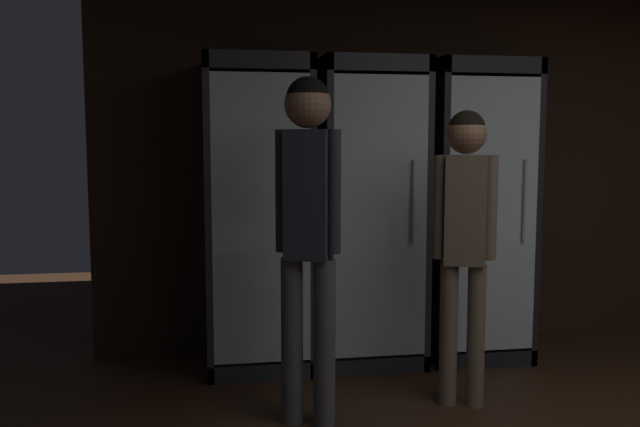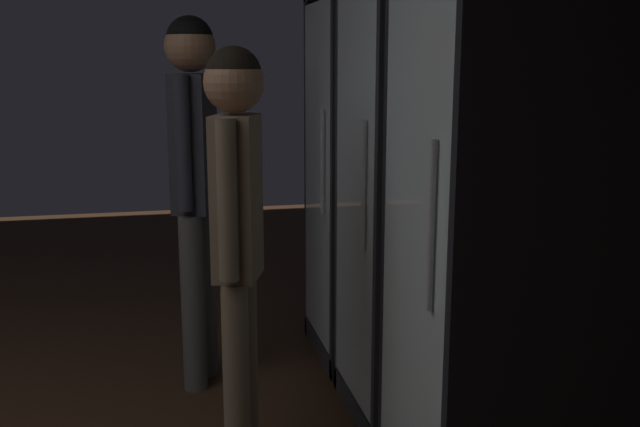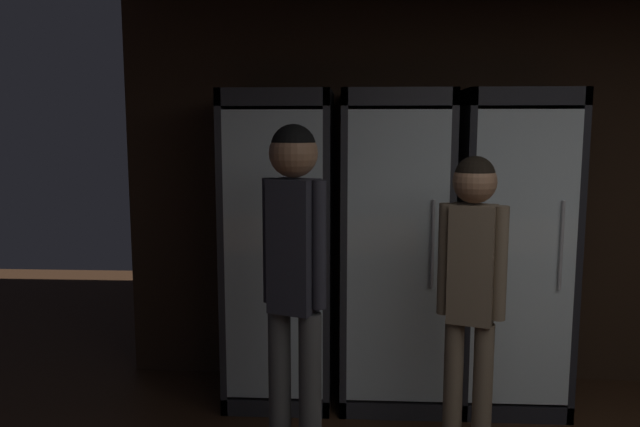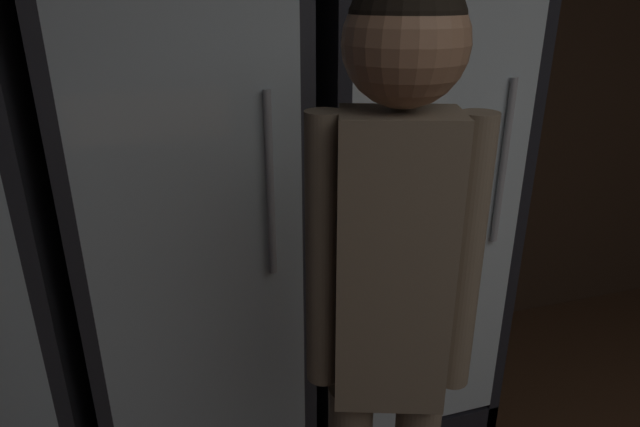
{
  "view_description": "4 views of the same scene",
  "coord_description": "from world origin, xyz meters",
  "px_view_note": "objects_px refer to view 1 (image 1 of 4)",
  "views": [
    {
      "loc": [
        -2.21,
        -1.42,
        1.39
      ],
      "look_at": [
        -1.6,
        2.24,
        1.0
      ],
      "focal_mm": 36.89,
      "sensor_mm": 36.0,
      "label": 1
    },
    {
      "loc": [
        1.56,
        1.57,
        1.51
      ],
      "look_at": [
        -1.67,
        2.29,
        0.82
      ],
      "focal_mm": 40.57,
      "sensor_mm": 36.0,
      "label": 2
    },
    {
      "loc": [
        -1.47,
        -1.11,
        1.7
      ],
      "look_at": [
        -1.68,
        2.63,
        1.18
      ],
      "focal_mm": 34.82,
      "sensor_mm": 36.0,
      "label": 3
    },
    {
      "loc": [
        -1.3,
        1.0,
        1.52
      ],
      "look_at": [
        -0.83,
        2.52,
        0.88
      ],
      "focal_mm": 30.54,
      "sensor_mm": 36.0,
      "label": 4
    }
  ],
  "objects_px": {
    "shopper_near": "(465,220)",
    "shopper_far": "(308,211)",
    "cooler_far_left": "(257,217)",
    "cooler_center": "(470,214)",
    "cooler_left": "(366,215)"
  },
  "relations": [
    {
      "from": "cooler_far_left",
      "to": "cooler_center",
      "type": "xyz_separation_m",
      "value": [
        1.41,
        0.0,
        -0.0
      ]
    },
    {
      "from": "shopper_near",
      "to": "shopper_far",
      "type": "distance_m",
      "value": 0.85
    },
    {
      "from": "cooler_far_left",
      "to": "cooler_left",
      "type": "height_order",
      "value": "same"
    },
    {
      "from": "cooler_far_left",
      "to": "cooler_left",
      "type": "bearing_deg",
      "value": 0.06
    },
    {
      "from": "cooler_left",
      "to": "shopper_near",
      "type": "height_order",
      "value": "cooler_left"
    },
    {
      "from": "cooler_far_left",
      "to": "shopper_far",
      "type": "bearing_deg",
      "value": -79.62
    },
    {
      "from": "shopper_far",
      "to": "shopper_near",
      "type": "bearing_deg",
      "value": 7.06
    },
    {
      "from": "cooler_left",
      "to": "cooler_center",
      "type": "height_order",
      "value": "same"
    },
    {
      "from": "cooler_far_left",
      "to": "shopper_near",
      "type": "xyz_separation_m",
      "value": [
        1.02,
        -0.88,
        0.06
      ]
    },
    {
      "from": "cooler_far_left",
      "to": "cooler_center",
      "type": "height_order",
      "value": "same"
    },
    {
      "from": "cooler_left",
      "to": "shopper_near",
      "type": "bearing_deg",
      "value": -70.0
    },
    {
      "from": "cooler_far_left",
      "to": "shopper_near",
      "type": "bearing_deg",
      "value": -40.56
    },
    {
      "from": "shopper_near",
      "to": "shopper_far",
      "type": "height_order",
      "value": "shopper_far"
    },
    {
      "from": "cooler_left",
      "to": "shopper_far",
      "type": "distance_m",
      "value": 1.12
    },
    {
      "from": "cooler_far_left",
      "to": "cooler_left",
      "type": "xyz_separation_m",
      "value": [
        0.7,
        0.0,
        0.0
      ]
    }
  ]
}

